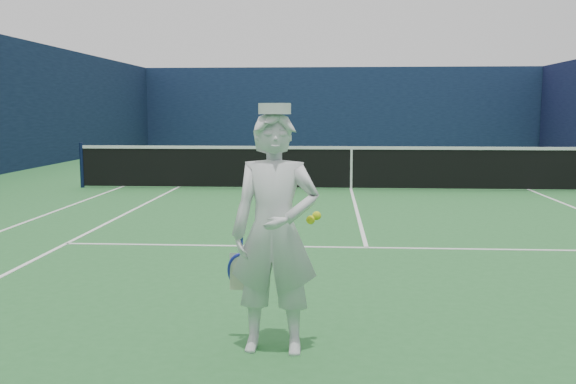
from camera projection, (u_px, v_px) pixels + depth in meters
The scene contains 5 objects.
ground at pixel (351, 190), 14.90m from camera, with size 80.00×80.00×0.00m, color #286930.
court_markings at pixel (351, 189), 14.90m from camera, with size 11.03×23.83×0.01m.
windscreen_fence at pixel (352, 103), 14.65m from camera, with size 20.12×36.12×4.00m.
tennis_net at pixel (351, 166), 14.83m from camera, with size 12.88×0.09×1.07m.
tennis_player at pixel (275, 232), 4.81m from camera, with size 0.76×0.50×1.88m.
Camera 1 is at (-0.50, -14.85, 1.82)m, focal length 40.00 mm.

